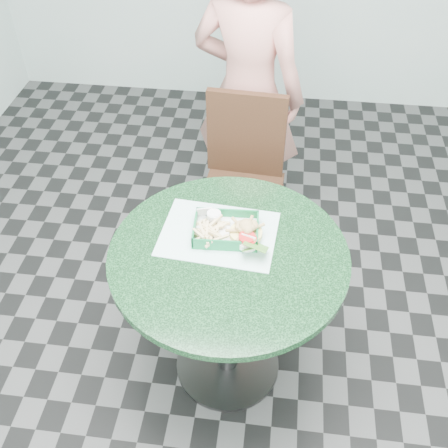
# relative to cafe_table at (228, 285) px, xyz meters

# --- Properties ---
(floor) EXTENTS (4.00, 5.00, 0.02)m
(floor) POSITION_rel_cafe_table_xyz_m (0.00, 0.00, -0.58)
(floor) COLOR #303335
(floor) RESTS_ON ground
(cafe_table) EXTENTS (0.90, 0.90, 0.75)m
(cafe_table) POSITION_rel_cafe_table_xyz_m (0.00, 0.00, 0.00)
(cafe_table) COLOR #393939
(cafe_table) RESTS_ON floor
(dining_chair) EXTENTS (0.40, 0.40, 0.93)m
(dining_chair) POSITION_rel_cafe_table_xyz_m (-0.02, 0.79, -0.05)
(dining_chair) COLOR #472E1B
(dining_chair) RESTS_ON floor
(diner_person) EXTENTS (0.74, 0.59, 1.77)m
(diner_person) POSITION_rel_cafe_table_xyz_m (-0.03, 1.07, 0.30)
(diner_person) COLOR tan
(diner_person) RESTS_ON floor
(placemat) EXTENTS (0.46, 0.36, 0.00)m
(placemat) POSITION_rel_cafe_table_xyz_m (-0.05, 0.09, 0.17)
(placemat) COLOR silver
(placemat) RESTS_ON cafe_table
(food_basket) EXTENTS (0.24, 0.18, 0.05)m
(food_basket) POSITION_rel_cafe_table_xyz_m (-0.02, 0.09, 0.19)
(food_basket) COLOR #0D6934
(food_basket) RESTS_ON placemat
(crab_sandwich) EXTENTS (0.12, 0.12, 0.07)m
(crab_sandwich) POSITION_rel_cafe_table_xyz_m (0.06, 0.08, 0.22)
(crab_sandwich) COLOR #E9D373
(crab_sandwich) RESTS_ON food_basket
(fries_pile) EXTENTS (0.15, 0.16, 0.05)m
(fries_pile) POSITION_rel_cafe_table_xyz_m (-0.08, 0.08, 0.21)
(fries_pile) COLOR #E1C688
(fries_pile) RESTS_ON food_basket
(sauce_ramekin) EXTENTS (0.06, 0.06, 0.03)m
(sauce_ramekin) POSITION_rel_cafe_table_xyz_m (-0.07, 0.14, 0.22)
(sauce_ramekin) COLOR white
(sauce_ramekin) RESTS_ON food_basket
(garnish_cup) EXTENTS (0.11, 0.11, 0.04)m
(garnish_cup) POSITION_rel_cafe_table_xyz_m (0.07, 0.02, 0.21)
(garnish_cup) COLOR white
(garnish_cup) RESTS_ON food_basket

